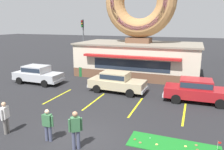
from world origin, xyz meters
TOP-DOWN VIEW (x-y plane):
  - ground_plane at (0.00, 0.00)m, footprint 160.00×160.00m
  - donut_shop_building at (-0.67, 13.94)m, footprint 12.30×6.75m
  - putting_mat at (4.24, 1.05)m, footprint 4.00×1.39m
  - mini_donut_near_right at (2.80, 0.75)m, footprint 0.13×0.13m
  - mini_donut_mid_left at (5.23, 1.05)m, footprint 0.13×0.13m
  - mini_donut_mid_centre at (2.50, 0.94)m, footprint 0.13×0.13m
  - mini_donut_mid_right at (4.74, 1.16)m, footprint 0.13×0.13m
  - mini_donut_far_left at (3.53, 0.86)m, footprint 0.13×0.13m
  - mini_donut_far_centre at (5.18, 1.42)m, footprint 0.13×0.13m
  - golf_ball at (3.14, 1.31)m, footprint 0.04×0.04m
  - putting_flag_pin at (6.02, 1.10)m, footprint 0.13×0.01m
  - car_red at (5.13, 7.46)m, footprint 4.61×2.08m
  - car_silver at (-8.33, 7.48)m, footprint 4.57×2.00m
  - car_champagne at (-0.79, 7.61)m, footprint 4.63×2.12m
  - pedestrian_blue_sweater_man at (0.31, -0.66)m, footprint 0.50×0.42m
  - pedestrian_hooded_kid at (-3.61, -0.67)m, footprint 0.32×0.58m
  - pedestrian_leather_jacket_man at (-1.22, -0.53)m, footprint 0.59×0.27m
  - trash_bin at (-5.90, 11.23)m, footprint 0.57×0.57m
  - traffic_light_pole at (-8.96, 17.49)m, footprint 0.28×0.47m
  - parking_stripe_far_left at (-4.51, 5.00)m, footprint 0.12×3.60m
  - parking_stripe_left at (-1.51, 5.00)m, footprint 0.12×3.60m
  - parking_stripe_mid_left at (1.49, 5.00)m, footprint 0.12×3.60m
  - parking_stripe_centre at (4.49, 5.00)m, footprint 0.12×3.60m

SIDE VIEW (x-z plane):
  - ground_plane at x=0.00m, z-range 0.00..0.00m
  - parking_stripe_far_left at x=-4.51m, z-range 0.00..0.01m
  - parking_stripe_left at x=-1.51m, z-range 0.00..0.01m
  - parking_stripe_mid_left at x=1.49m, z-range 0.00..0.01m
  - parking_stripe_centre at x=4.49m, z-range 0.00..0.01m
  - putting_mat at x=4.24m, z-range 0.00..0.03m
  - mini_donut_near_right at x=2.80m, z-range 0.03..0.07m
  - mini_donut_mid_left at x=5.23m, z-range 0.03..0.07m
  - mini_donut_mid_centre at x=2.50m, z-range 0.03..0.07m
  - mini_donut_mid_right at x=4.74m, z-range 0.03..0.07m
  - mini_donut_far_left at x=3.53m, z-range 0.03..0.07m
  - mini_donut_far_centre at x=5.18m, z-range 0.03..0.07m
  - golf_ball at x=3.14m, z-range 0.03..0.07m
  - putting_flag_pin at x=6.02m, z-range 0.16..0.71m
  - trash_bin at x=-5.90m, z-range 0.01..0.99m
  - pedestrian_leather_jacket_man at x=-1.22m, z-range 0.08..1.63m
  - car_red at x=5.13m, z-range 0.07..1.67m
  - car_silver at x=-8.33m, z-range 0.07..1.67m
  - car_champagne at x=-0.79m, z-range 0.07..1.67m
  - pedestrian_hooded_kid at x=-3.61m, z-range 0.09..1.73m
  - pedestrian_blue_sweater_man at x=0.31m, z-range 0.10..1.84m
  - traffic_light_pole at x=-8.96m, z-range 0.81..6.61m
  - donut_shop_building at x=-0.67m, z-range -1.74..9.22m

